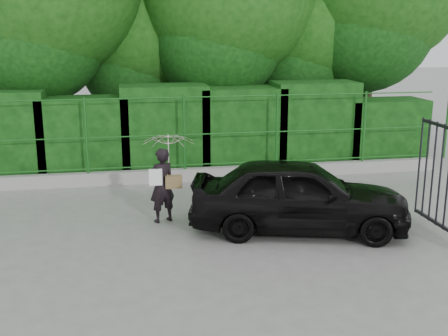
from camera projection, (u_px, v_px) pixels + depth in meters
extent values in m
plane|color=gray|center=(191.00, 252.00, 9.41)|extent=(80.00, 80.00, 0.00)
cube|color=#9E9E99|center=(169.00, 176.00, 13.67)|extent=(14.00, 0.25, 0.30)
cylinder|color=#175619|center=(86.00, 136.00, 13.08)|extent=(0.06, 0.06, 1.80)
cylinder|color=#175619|center=(184.00, 133.00, 13.48)|extent=(0.06, 0.06, 1.80)
cylinder|color=#175619|center=(277.00, 130.00, 13.87)|extent=(0.06, 0.06, 1.80)
cylinder|color=#175619|center=(364.00, 127.00, 14.27)|extent=(0.06, 0.06, 1.80)
cylinder|color=#175619|center=(447.00, 124.00, 14.67)|extent=(0.06, 0.06, 1.80)
cylinder|color=#175619|center=(168.00, 166.00, 13.61)|extent=(13.60, 0.03, 0.03)
cylinder|color=#175619|center=(168.00, 135.00, 13.42)|extent=(13.60, 0.03, 0.03)
cylinder|color=#175619|center=(167.00, 98.00, 13.20)|extent=(13.60, 0.03, 0.03)
cube|color=black|center=(1.00, 135.00, 13.70)|extent=(2.20, 1.20, 2.19)
cube|color=black|center=(85.00, 137.00, 14.07)|extent=(2.20, 1.20, 1.98)
cube|color=black|center=(165.00, 129.00, 14.38)|extent=(2.20, 1.20, 2.25)
cube|color=black|center=(241.00, 128.00, 14.74)|extent=(2.20, 1.20, 2.15)
cube|color=black|center=(314.00, 124.00, 15.07)|extent=(2.20, 1.20, 2.26)
cube|color=black|center=(382.00, 131.00, 15.48)|extent=(2.20, 1.20, 1.75)
cylinder|color=black|center=(48.00, 81.00, 15.21)|extent=(0.36, 0.36, 4.50)
cylinder|color=black|center=(140.00, 96.00, 17.04)|extent=(0.36, 0.36, 3.25)
sphere|color=#14470F|center=(138.00, 30.00, 16.56)|extent=(3.90, 3.90, 3.90)
cylinder|color=black|center=(227.00, 81.00, 16.39)|extent=(0.36, 0.36, 4.25)
cylinder|color=black|center=(301.00, 90.00, 17.58)|extent=(0.36, 0.36, 3.50)
sphere|color=#14470F|center=(303.00, 21.00, 17.07)|extent=(4.20, 4.20, 4.20)
cylinder|color=black|center=(368.00, 70.00, 17.39)|extent=(0.36, 0.36, 4.75)
cube|color=black|center=(445.00, 228.00, 10.12)|extent=(0.05, 2.00, 0.06)
cylinder|color=black|center=(448.00, 179.00, 9.94)|extent=(0.04, 0.04, 1.90)
cylinder|color=black|center=(440.00, 175.00, 10.18)|extent=(0.04, 0.04, 1.90)
cylinder|color=black|center=(433.00, 172.00, 10.42)|extent=(0.04, 0.04, 1.90)
cylinder|color=black|center=(426.00, 169.00, 10.66)|extent=(0.04, 0.04, 1.90)
cylinder|color=black|center=(419.00, 166.00, 10.90)|extent=(0.04, 0.04, 1.90)
imported|color=black|center=(162.00, 185.00, 10.72)|extent=(0.63, 0.53, 1.46)
imported|color=white|center=(169.00, 157.00, 10.66)|extent=(0.98, 1.00, 0.90)
cube|color=brown|center=(174.00, 182.00, 10.66)|extent=(0.32, 0.15, 0.24)
cube|color=white|center=(156.00, 177.00, 10.54)|extent=(0.25, 0.02, 0.32)
imported|color=black|center=(299.00, 195.00, 10.27)|extent=(4.25, 2.55, 1.35)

